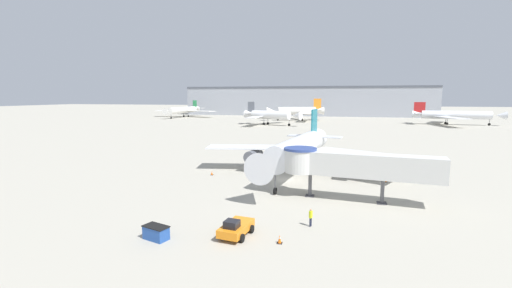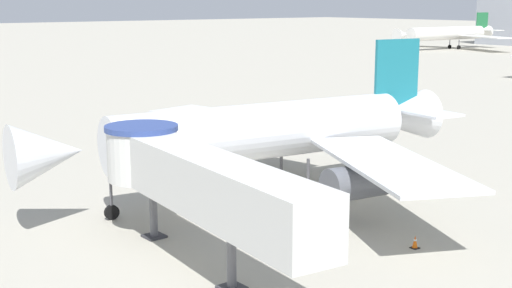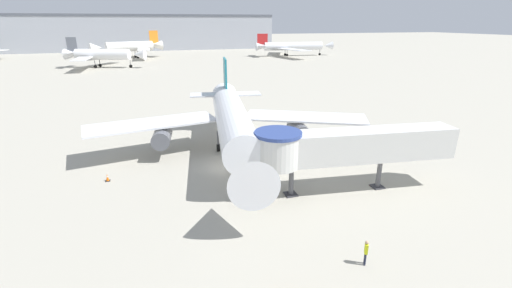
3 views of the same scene
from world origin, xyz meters
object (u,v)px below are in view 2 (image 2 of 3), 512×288
object	(u,v)px
traffic_cone_starboard_wing	(415,242)
background_jet_green_tail	(449,33)
jet_bridge	(190,176)
main_airplane	(271,132)
traffic_cone_port_wing	(135,161)

from	to	relation	value
traffic_cone_starboard_wing	background_jet_green_tail	distance (m)	166.96
background_jet_green_tail	jet_bridge	bearing A→B (deg)	-53.61
traffic_cone_starboard_wing	background_jet_green_tail	size ratio (longest dim) A/B	0.02
main_airplane	traffic_cone_starboard_wing	world-z (taller)	main_airplane
traffic_cone_starboard_wing	main_airplane	bearing A→B (deg)	175.74
traffic_cone_starboard_wing	traffic_cone_port_wing	size ratio (longest dim) A/B	0.96
jet_bridge	main_airplane	bearing A→B (deg)	129.57
main_airplane	jet_bridge	world-z (taller)	main_airplane
traffic_cone_starboard_wing	traffic_cone_port_wing	xyz separation A→B (m)	(-26.59, -1.90, 0.01)
traffic_cone_starboard_wing	background_jet_green_tail	bearing A→B (deg)	125.79
traffic_cone_port_wing	main_airplane	bearing A→B (deg)	12.01
main_airplane	traffic_cone_port_wing	world-z (taller)	main_airplane
jet_bridge	traffic_cone_port_wing	xyz separation A→B (m)	(-20.89, 8.51, -4.10)
main_airplane	traffic_cone_port_wing	size ratio (longest dim) A/B	45.33
traffic_cone_port_wing	background_jet_green_tail	xyz separation A→B (m)	(-71.03, 137.29, 3.99)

